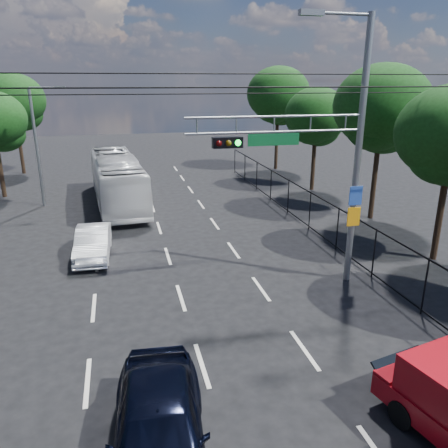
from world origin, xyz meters
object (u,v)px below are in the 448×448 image
object	(u,v)px
signal_mast	(328,145)
white_van	(93,243)
navy_hatchback	(159,429)
white_bus	(117,180)

from	to	relation	value
signal_mast	white_van	bearing A→B (deg)	150.77
navy_hatchback	white_bus	bearing A→B (deg)	96.57
navy_hatchback	white_van	size ratio (longest dim) A/B	1.20
white_bus	white_van	world-z (taller)	white_bus
signal_mast	white_bus	world-z (taller)	signal_mast
white_van	navy_hatchback	bearing A→B (deg)	-79.39
navy_hatchback	white_van	bearing A→B (deg)	103.45
signal_mast	white_van	xyz separation A→B (m)	(-8.44, 4.73, -4.59)
white_bus	navy_hatchback	bearing A→B (deg)	-93.22
white_bus	white_van	bearing A→B (deg)	-102.50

